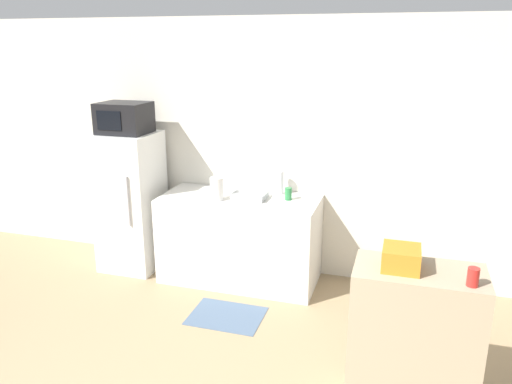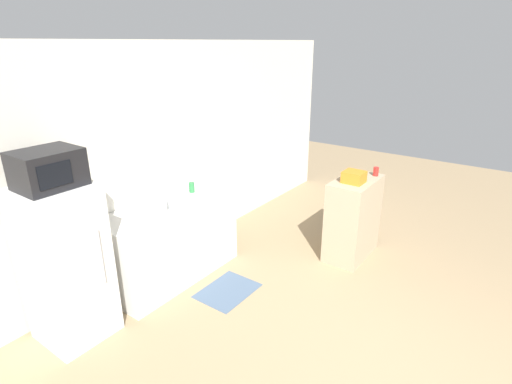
# 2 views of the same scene
# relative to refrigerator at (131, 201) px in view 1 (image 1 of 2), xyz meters

# --- Properties ---
(wall_back) EXTENTS (8.00, 0.06, 2.60)m
(wall_back) POSITION_rel_refrigerator_xyz_m (1.13, 0.41, 0.57)
(wall_back) COLOR silver
(wall_back) RESTS_ON ground_plane
(refrigerator) EXTENTS (0.59, 0.61, 1.46)m
(refrigerator) POSITION_rel_refrigerator_xyz_m (0.00, 0.00, 0.00)
(refrigerator) COLOR white
(refrigerator) RESTS_ON ground_plane
(microwave) EXTENTS (0.48, 0.41, 0.31)m
(microwave) POSITION_rel_refrigerator_xyz_m (-0.00, -0.00, 0.89)
(microwave) COLOR black
(microwave) RESTS_ON refrigerator
(counter) EXTENTS (1.57, 0.70, 0.88)m
(counter) POSITION_rel_refrigerator_xyz_m (1.21, 0.02, -0.29)
(counter) COLOR silver
(counter) RESTS_ON ground_plane
(sink_basin) EXTENTS (0.32, 0.26, 0.06)m
(sink_basin) POSITION_rel_refrigerator_xyz_m (1.32, 0.04, 0.17)
(sink_basin) COLOR #9EA3A8
(sink_basin) RESTS_ON counter
(bottle_tall) EXTENTS (0.08, 0.08, 0.24)m
(bottle_tall) POSITION_rel_refrigerator_xyz_m (1.56, 0.26, 0.26)
(bottle_tall) COLOR silver
(bottle_tall) RESTS_ON counter
(bottle_short) EXTENTS (0.07, 0.07, 0.12)m
(bottle_short) POSITION_rel_refrigerator_xyz_m (1.69, 0.10, 0.21)
(bottle_short) COLOR #2D7F42
(bottle_short) RESTS_ON counter
(shelf_cabinet) EXTENTS (0.79, 0.44, 1.02)m
(shelf_cabinet) POSITION_rel_refrigerator_xyz_m (2.89, -1.48, -0.22)
(shelf_cabinet) COLOR tan
(shelf_cabinet) RESTS_ON ground_plane
(basket) EXTENTS (0.23, 0.24, 0.14)m
(basket) POSITION_rel_refrigerator_xyz_m (2.77, -1.49, 0.36)
(basket) COLOR orange
(basket) RESTS_ON shelf_cabinet
(jar) EXTENTS (0.07, 0.07, 0.11)m
(jar) POSITION_rel_refrigerator_xyz_m (3.17, -1.62, 0.34)
(jar) COLOR red
(jar) RESTS_ON shelf_cabinet
(paper_towel_roll) EXTENTS (0.13, 0.13, 0.23)m
(paper_towel_roll) POSITION_rel_refrigerator_xyz_m (1.03, -0.11, 0.26)
(paper_towel_roll) COLOR white
(paper_towel_roll) RESTS_ON counter
(kitchen_rug) EXTENTS (0.65, 0.49, 0.01)m
(kitchen_rug) POSITION_rel_refrigerator_xyz_m (1.34, -0.72, -0.73)
(kitchen_rug) COLOR slate
(kitchen_rug) RESTS_ON ground_plane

